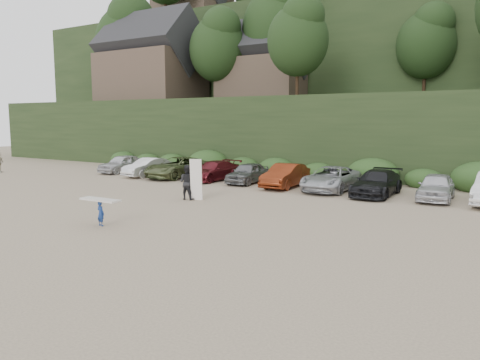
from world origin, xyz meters
The scene contains 5 objects.
ground centered at (0.00, 0.00, 0.00)m, with size 120.00×120.00×0.00m, color tan.
hillside_backdrop centered at (-0.26, 35.93, 11.22)m, with size 90.00×41.50×28.00m.
parked_cars centered at (1.40, 10.06, 0.74)m, with size 36.97×5.62×1.62m.
child_surfer centered at (-4.23, -3.58, 0.75)m, with size 1.85×0.56×1.10m.
adult_surfer centered at (-5.11, 3.15, 0.94)m, with size 1.39×0.79×2.19m.
Camera 1 is at (10.27, -16.22, 4.27)m, focal length 35.00 mm.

